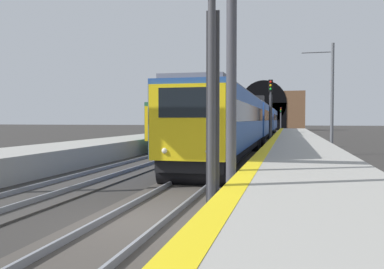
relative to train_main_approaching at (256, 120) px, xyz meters
name	(u,v)px	position (x,y,z in m)	size (l,w,h in m)	color
ground_plane	(136,224)	(-34.98, 0.00, -2.35)	(320.00, 320.00, 0.00)	#302D2B
platform_right	(316,211)	(-34.98, -4.04, -1.82)	(112.00, 3.80, 1.06)	#9E9B93
platform_right_edge_strip	(238,183)	(-34.98, -2.39, -1.29)	(112.00, 0.50, 0.01)	yellow
track_main_line	(136,222)	(-34.98, 0.00, -2.31)	(160.00, 2.72, 0.21)	#423D38
train_main_approaching	(256,120)	(0.00, 0.00, 0.00)	(60.97, 2.94, 5.01)	#264C99
train_adjacent_platform	(218,122)	(1.16, 4.39, -0.16)	(38.73, 3.32, 4.73)	#235638
railway_signal_near	(212,78)	(-35.53, -1.90, 0.98)	(0.39, 0.38, 5.75)	#38383D
railway_signal_mid	(271,107)	(-8.25, -1.90, 1.18)	(0.39, 0.38, 5.89)	#38383D
railway_signal_far	(281,117)	(36.46, -1.90, 0.60)	(0.39, 0.38, 4.85)	#4C4C54
overhead_signal_gantry	(91,19)	(-32.90, 2.20, 3.05)	(0.70, 8.56, 7.17)	#3F3F47
tunnel_portal	(264,111)	(50.19, 2.20, 2.11)	(3.02, 18.28, 11.33)	brown
catenary_mast_near	(332,98)	(-14.53, -6.31, 1.61)	(0.22, 2.17, 7.70)	#595B60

